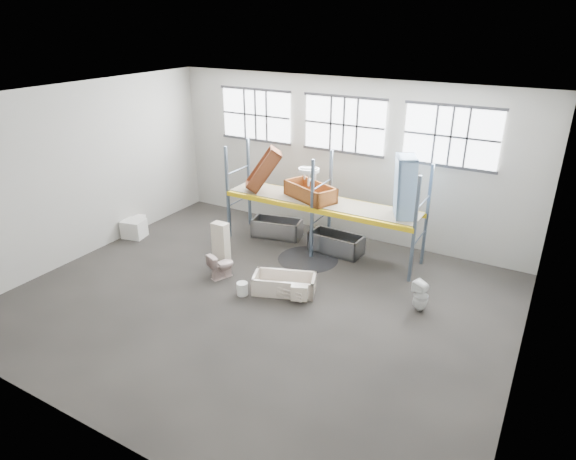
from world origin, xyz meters
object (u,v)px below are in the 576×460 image
Objects in this scene: bucket at (242,289)px; steel_tub_right at (336,243)px; toilet_beige at (221,265)px; rust_tub_flat at (310,192)px; steel_tub_left at (277,228)px; cistern_tall at (221,246)px; carton_near at (134,229)px; blue_tub_upright at (405,188)px; bathtub_beige at (284,284)px; toilet_white at (421,296)px.

steel_tub_right is at bearing 73.42° from bucket.
toilet_beige is 3.49m from rust_tub_flat.
rust_tub_flat reaches higher than steel_tub_left.
cistern_tall is 3.11m from rust_tub_flat.
carton_near reaches higher than steel_tub_left.
blue_tub_upright is 2.60× the size of carton_near.
toilet_beige reaches higher than carton_near.
blue_tub_upright reaches higher than bathtub_beige.
cistern_tall reaches higher than toilet_white.
bathtub_beige reaches higher than bucket.
toilet_white is at bearing -24.96° from rust_tub_flat.
rust_tub_flat reaches higher than steel_tub_right.
cistern_tall is at bearing -30.78° from toilet_beige.
carton_near is (-5.13, 1.26, 0.12)m from bucket.
bucket is (1.37, -0.96, -0.52)m from cistern_tall.
steel_tub_left is 0.89× the size of blue_tub_upright.
blue_tub_upright reaches higher than steel_tub_left.
steel_tub_left is (0.24, 2.66, -0.40)m from cistern_tall.
bucket is (-0.87, -0.67, -0.07)m from bathtub_beige.
toilet_beige is 0.44× the size of rust_tub_flat.
toilet_beige is 0.47× the size of steel_tub_left.
carton_near is (-5.30, -2.16, -1.53)m from rust_tub_flat.
toilet_beige is at bearing -124.45° from steel_tub_right.
rust_tub_flat is at bearing -93.75° from toilet_white.
steel_tub_left is at bearing 176.79° from steel_tub_right.
cistern_tall is at bearing -95.21° from steel_tub_left.
toilet_white is at bearing 20.26° from bucket.
blue_tub_upright is at bearing 0.83° from rust_tub_flat.
steel_tub_left is (-1.99, 2.96, 0.05)m from bathtub_beige.
toilet_white is at bearing -31.79° from steel_tub_right.
carton_near is at bearing -160.05° from steel_tub_right.
toilet_white is 4.48m from bucket.
blue_tub_upright reaches higher than cistern_tall.
toilet_beige is 4.18m from carton_near.
toilet_white is 0.50× the size of steel_tub_left.
toilet_beige reaches higher than bathtub_beige.
steel_tub_right is (2.17, -0.12, 0.00)m from steel_tub_left.
bathtub_beige is 1.91m from toilet_beige.
bucket is at bearing -92.76° from rust_tub_flat.
cistern_tall is at bearing 152.29° from bathtub_beige.
blue_tub_upright is at bearing 30.35° from cistern_tall.
toilet_white reaches higher than bathtub_beige.
carton_near is at bearing 166.20° from bucket.
bathtub_beige is 2.84m from steel_tub_right.
carton_near is (-4.11, 0.78, -0.08)m from toilet_beige.
bucket is (1.13, -3.62, -0.12)m from steel_tub_left.
toilet_beige reaches higher than bucket.
rust_tub_flat is at bearing 87.24° from bucket.
toilet_white is 3.71m from steel_tub_right.
toilet_beige is at bearing -143.50° from blue_tub_upright.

